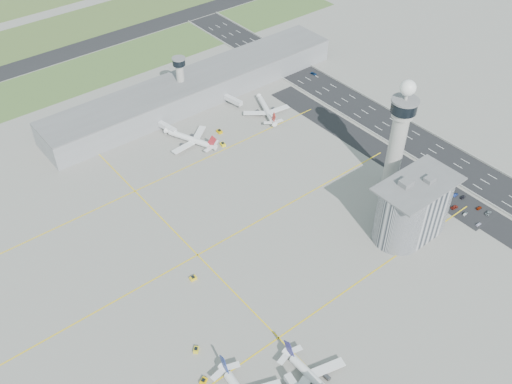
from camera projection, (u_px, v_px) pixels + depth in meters
ground at (301, 253)px, 274.44m from camera, size 1000.00×1000.00×0.00m
grass_strip_0 at (64, 81)px, 397.42m from camera, size 480.00×50.00×0.08m
grass_strip_1 at (22, 42)px, 441.57m from camera, size 480.00×60.00×0.08m
runway at (42, 61)px, 419.19m from camera, size 480.00×22.00×0.10m
highway at (449, 161)px, 328.70m from camera, size 28.00×500.00×0.10m
barrier_left at (434, 170)px, 321.73m from camera, size 0.60×500.00×1.20m
barrier_right at (464, 151)px, 334.94m from camera, size 0.60×500.00×1.20m
landside_road at (436, 187)px, 311.01m from camera, size 18.00×260.00×0.08m
parking_lot at (452, 200)px, 303.00m from camera, size 20.00×44.00×0.10m
taxiway_line_h_0 at (279, 338)px, 237.90m from camera, size 260.00×0.60×0.01m
taxiway_line_h_1 at (198, 255)px, 273.22m from camera, size 260.00×0.60×0.01m
taxiway_line_h_2 at (135, 191)px, 308.53m from camera, size 260.00×0.60×0.01m
taxiway_line_v at (198, 255)px, 273.22m from camera, size 0.60×260.00×0.01m
control_tower at (399, 131)px, 290.14m from camera, size 14.00×14.00×64.50m
secondary_tower at (180, 76)px, 364.56m from camera, size 8.60×8.60×31.90m
admin_building at (413, 208)px, 275.99m from camera, size 42.00×24.00×33.50m
terminal_pier at (196, 88)px, 375.26m from camera, size 210.00×32.00×15.80m
airplane_near_c at (316, 378)px, 218.31m from camera, size 31.16×36.42×10.03m
airplane_far_a at (189, 136)px, 338.68m from camera, size 43.72×46.85×10.54m
airplane_far_b at (266, 106)px, 363.23m from camera, size 42.44×45.37×10.16m
jet_bridge_far_0 at (160, 125)px, 351.22m from camera, size 5.39×14.31×5.70m
jet_bridge_far_1 at (225, 98)px, 374.82m from camera, size 5.39×14.31×5.70m
tug_0 at (203, 381)px, 221.86m from camera, size 3.79×3.35×1.83m
tug_2 at (196, 350)px, 232.65m from camera, size 3.53×3.53×1.72m
tug_3 at (193, 278)px, 261.28m from camera, size 3.28×2.37×1.82m
tug_4 at (223, 144)px, 339.37m from camera, size 2.95×3.87×2.06m
tug_5 at (219, 131)px, 349.35m from camera, size 2.66×3.72×2.09m
car_lot_0 at (479, 224)px, 288.36m from camera, size 3.43×1.50×1.15m
car_lot_1 at (465, 214)px, 294.30m from camera, size 3.54×1.61×1.13m
car_lot_2 at (454, 207)px, 298.01m from camera, size 4.55×2.48×1.21m
car_lot_3 at (440, 201)px, 301.74m from camera, size 4.13×2.22×1.14m
car_lot_4 at (429, 193)px, 306.28m from camera, size 3.66×1.65×1.22m
car_lot_5 at (423, 188)px, 309.35m from camera, size 3.82×1.75×1.21m
car_lot_6 at (488, 213)px, 294.66m from camera, size 4.70×2.58×1.25m
car_lot_7 at (479, 208)px, 297.62m from camera, size 3.84×1.70×1.10m
car_lot_8 at (463, 197)px, 304.00m from camera, size 3.74×1.79×1.23m
car_lot_9 at (456, 195)px, 305.37m from camera, size 3.81×1.60×1.23m
car_lot_10 at (442, 185)px, 311.72m from camera, size 4.71×2.74×1.23m
car_lot_11 at (437, 181)px, 313.96m from camera, size 4.27×1.97×1.21m
car_hw_1 at (395, 128)px, 352.77m from camera, size 1.49×3.43×1.10m
car_hw_2 at (314, 74)px, 403.70m from camera, size 2.84×4.90×1.28m
car_hw_4 at (247, 49)px, 431.87m from camera, size 1.72×3.38×1.10m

